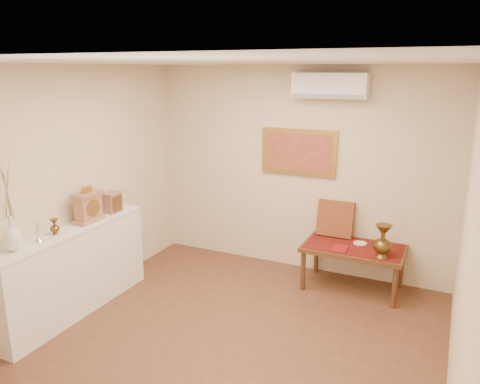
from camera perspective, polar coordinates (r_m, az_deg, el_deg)
The scene contains 20 objects.
floor at distance 4.79m, azimuth -2.31°, elevation -18.78°, with size 4.50×4.50×0.00m, color brown.
ceiling at distance 3.99m, azimuth -2.73°, elevation 15.55°, with size 4.50×4.50×0.00m, color white.
wall_back at distance 6.21m, azimuth 7.16°, elevation 2.63°, with size 4.00×0.02×2.70m, color beige.
wall_front at distance 2.60m, azimuth -27.22°, elevation -16.93°, with size 4.00×0.02×2.70m, color beige.
wall_left at distance 5.39m, azimuth -21.72°, elevation -0.20°, with size 0.02×4.50×2.70m, color beige.
wall_right at distance 3.76m, azimuth 25.84°, elevation -6.92°, with size 0.02×4.50×2.70m, color beige.
white_vase at distance 4.80m, azimuth -26.39°, elevation -1.60°, with size 0.17×0.17×0.88m, color silver, non-canonical shape.
candlestick at distance 5.06m, azimuth -23.45°, elevation -4.46°, with size 0.10×0.10×0.20m, color silver, non-canonical shape.
brass_urn_small at distance 5.20m, azimuth -21.69°, elevation -3.71°, with size 0.10×0.10×0.22m, color brown, non-canonical shape.
table_cloth at distance 5.89m, azimuth 13.70°, elevation -6.46°, with size 1.14×0.59×0.01m, color maroon.
brass_urn_tall at distance 5.56m, azimuth 17.03°, elevation -5.35°, with size 0.21×0.21×0.47m, color brown, non-canonical shape.
plate at distance 5.98m, azimuth 14.43°, elevation -6.07°, with size 0.16×0.16×0.01m, color silver.
menu at distance 5.75m, azimuth 12.04°, elevation -6.76°, with size 0.18×0.25×0.01m, color maroon.
cushion at distance 6.12m, azimuth 11.56°, elevation -3.19°, with size 0.46×0.10×0.46m, color #5D1612.
display_ledge at distance 5.54m, azimuth -19.61°, elevation -9.02°, with size 0.37×2.02×0.98m.
mantel_clock at distance 5.48m, azimuth -18.01°, elevation -1.73°, with size 0.17×0.36×0.41m.
wooden_chest at distance 5.79m, azimuth -15.31°, elevation -1.19°, with size 0.16×0.21×0.24m.
low_table at distance 5.91m, azimuth 13.66°, elevation -7.09°, with size 1.20×0.70×0.55m.
painting at distance 6.13m, azimuth 7.16°, elevation 4.87°, with size 1.00×0.06×0.60m.
ac_unit at distance 5.83m, azimuth 10.92°, elevation 12.60°, with size 0.90×0.25×0.30m.
Camera 1 is at (1.86, -3.53, 2.65)m, focal length 35.00 mm.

